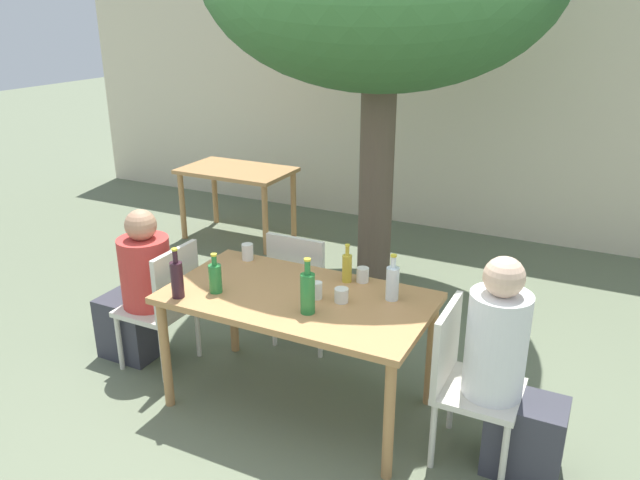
{
  "coord_description": "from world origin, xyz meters",
  "views": [
    {
      "loc": [
        1.61,
        -2.95,
        2.4
      ],
      "look_at": [
        0.0,
        0.3,
        1.02
      ],
      "focal_mm": 35.0,
      "sensor_mm": 36.0,
      "label": 1
    }
  ],
  "objects_px": {
    "wine_bottle_0": "(177,278)",
    "drinking_glass_2": "(363,275)",
    "person_seated_1": "(509,380)",
    "green_bottle_2": "(215,277)",
    "drinking_glass_0": "(341,295)",
    "dining_table_front": "(298,307)",
    "green_bottle_4": "(308,292)",
    "patio_chair_0": "(165,301)",
    "oil_cruet_3": "(347,267)",
    "person_seated_0": "(138,294)",
    "water_bottle_1": "(392,282)",
    "dining_table_back": "(237,179)",
    "patio_chair_1": "(465,375)",
    "drinking_glass_1": "(317,290)",
    "drinking_glass_3": "(248,252)",
    "patio_chair_2": "(303,283)"
  },
  "relations": [
    {
      "from": "drinking_glass_0",
      "to": "drinking_glass_3",
      "type": "relative_size",
      "value": 0.75
    },
    {
      "from": "dining_table_back",
      "to": "patio_chair_0",
      "type": "bearing_deg",
      "value": -67.47
    },
    {
      "from": "drinking_glass_0",
      "to": "drinking_glass_1",
      "type": "relative_size",
      "value": 0.81
    },
    {
      "from": "green_bottle_2",
      "to": "drinking_glass_0",
      "type": "xyz_separation_m",
      "value": [
        0.73,
        0.22,
        -0.05
      ]
    },
    {
      "from": "dining_table_back",
      "to": "wine_bottle_0",
      "type": "distance_m",
      "value": 3.07
    },
    {
      "from": "oil_cruet_3",
      "to": "drinking_glass_1",
      "type": "relative_size",
      "value": 2.42
    },
    {
      "from": "patio_chair_0",
      "to": "drinking_glass_2",
      "type": "distance_m",
      "value": 1.38
    },
    {
      "from": "drinking_glass_0",
      "to": "oil_cruet_3",
      "type": "bearing_deg",
      "value": 107.58
    },
    {
      "from": "person_seated_1",
      "to": "water_bottle_1",
      "type": "distance_m",
      "value": 0.83
    },
    {
      "from": "green_bottle_4",
      "to": "water_bottle_1",
      "type": "bearing_deg",
      "value": 45.29
    },
    {
      "from": "oil_cruet_3",
      "to": "drinking_glass_3",
      "type": "bearing_deg",
      "value": 177.8
    },
    {
      "from": "person_seated_0",
      "to": "drinking_glass_2",
      "type": "height_order",
      "value": "person_seated_0"
    },
    {
      "from": "person_seated_1",
      "to": "drinking_glass_1",
      "type": "height_order",
      "value": "person_seated_1"
    },
    {
      "from": "dining_table_front",
      "to": "green_bottle_4",
      "type": "xyz_separation_m",
      "value": [
        0.16,
        -0.17,
        0.21
      ]
    },
    {
      "from": "patio_chair_1",
      "to": "wine_bottle_0",
      "type": "xyz_separation_m",
      "value": [
        -1.65,
        -0.33,
        0.38
      ]
    },
    {
      "from": "dining_table_back",
      "to": "green_bottle_4",
      "type": "relative_size",
      "value": 3.5
    },
    {
      "from": "drinking_glass_2",
      "to": "wine_bottle_0",
      "type": "bearing_deg",
      "value": -142.49
    },
    {
      "from": "patio_chair_1",
      "to": "water_bottle_1",
      "type": "bearing_deg",
      "value": 68.57
    },
    {
      "from": "drinking_glass_2",
      "to": "oil_cruet_3",
      "type": "bearing_deg",
      "value": -154.37
    },
    {
      "from": "wine_bottle_0",
      "to": "green_bottle_2",
      "type": "xyz_separation_m",
      "value": [
        0.16,
        0.15,
        -0.02
      ]
    },
    {
      "from": "patio_chair_0",
      "to": "drinking_glass_2",
      "type": "relative_size",
      "value": 9.71
    },
    {
      "from": "dining_table_front",
      "to": "green_bottle_4",
      "type": "bearing_deg",
      "value": -47.61
    },
    {
      "from": "green_bottle_2",
      "to": "drinking_glass_3",
      "type": "relative_size",
      "value": 2.23
    },
    {
      "from": "green_bottle_2",
      "to": "drinking_glass_3",
      "type": "bearing_deg",
      "value": 101.37
    },
    {
      "from": "oil_cruet_3",
      "to": "drinking_glass_2",
      "type": "relative_size",
      "value": 2.7
    },
    {
      "from": "patio_chair_0",
      "to": "drinking_glass_3",
      "type": "distance_m",
      "value": 0.65
    },
    {
      "from": "patio_chair_2",
      "to": "green_bottle_2",
      "type": "distance_m",
      "value": 0.93
    },
    {
      "from": "patio_chair_2",
      "to": "green_bottle_4",
      "type": "xyz_separation_m",
      "value": [
        0.47,
        -0.84,
        0.39
      ]
    },
    {
      "from": "patio_chair_0",
      "to": "drinking_glass_0",
      "type": "xyz_separation_m",
      "value": [
        1.3,
        0.04,
        0.3
      ]
    },
    {
      "from": "dining_table_back",
      "to": "water_bottle_1",
      "type": "xyz_separation_m",
      "value": [
        2.54,
        -2.19,
        0.22
      ]
    },
    {
      "from": "wine_bottle_0",
      "to": "water_bottle_1",
      "type": "xyz_separation_m",
      "value": [
        1.14,
        0.53,
        -0.01
      ]
    },
    {
      "from": "drinking_glass_0",
      "to": "drinking_glass_2",
      "type": "relative_size",
      "value": 0.91
    },
    {
      "from": "dining_table_back",
      "to": "drinking_glass_1",
      "type": "bearing_deg",
      "value": -48.02
    },
    {
      "from": "patio_chair_2",
      "to": "drinking_glass_0",
      "type": "xyz_separation_m",
      "value": [
        0.59,
        -0.63,
        0.3
      ]
    },
    {
      "from": "dining_table_back",
      "to": "patio_chair_2",
      "type": "distance_m",
      "value": 2.43
    },
    {
      "from": "dining_table_back",
      "to": "water_bottle_1",
      "type": "bearing_deg",
      "value": -40.81
    },
    {
      "from": "dining_table_back",
      "to": "drinking_glass_2",
      "type": "xyz_separation_m",
      "value": [
        2.29,
        -2.04,
        0.16
      ]
    },
    {
      "from": "drinking_glass_2",
      "to": "drinking_glass_3",
      "type": "xyz_separation_m",
      "value": [
        -0.84,
        -0.01,
        0.01
      ]
    },
    {
      "from": "dining_table_front",
      "to": "green_bottle_4",
      "type": "height_order",
      "value": "green_bottle_4"
    },
    {
      "from": "patio_chair_1",
      "to": "drinking_glass_0",
      "type": "distance_m",
      "value": 0.82
    },
    {
      "from": "dining_table_back",
      "to": "drinking_glass_3",
      "type": "bearing_deg",
      "value": -54.74
    },
    {
      "from": "oil_cruet_3",
      "to": "drinking_glass_2",
      "type": "xyz_separation_m",
      "value": [
        0.09,
        0.04,
        -0.05
      ]
    },
    {
      "from": "person_seated_1",
      "to": "wine_bottle_0",
      "type": "relative_size",
      "value": 3.97
    },
    {
      "from": "person_seated_1",
      "to": "drinking_glass_2",
      "type": "height_order",
      "value": "person_seated_1"
    },
    {
      "from": "water_bottle_1",
      "to": "patio_chair_0",
      "type": "bearing_deg",
      "value": -172.72
    },
    {
      "from": "person_seated_0",
      "to": "drinking_glass_3",
      "type": "relative_size",
      "value": 10.18
    },
    {
      "from": "wine_bottle_0",
      "to": "drinking_glass_2",
      "type": "distance_m",
      "value": 1.13
    },
    {
      "from": "drinking_glass_0",
      "to": "dining_table_front",
      "type": "bearing_deg",
      "value": -172.37
    },
    {
      "from": "dining_table_back",
      "to": "person_seated_0",
      "type": "relative_size",
      "value": 1.02
    },
    {
      "from": "oil_cruet_3",
      "to": "drinking_glass_1",
      "type": "distance_m",
      "value": 0.31
    }
  ]
}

